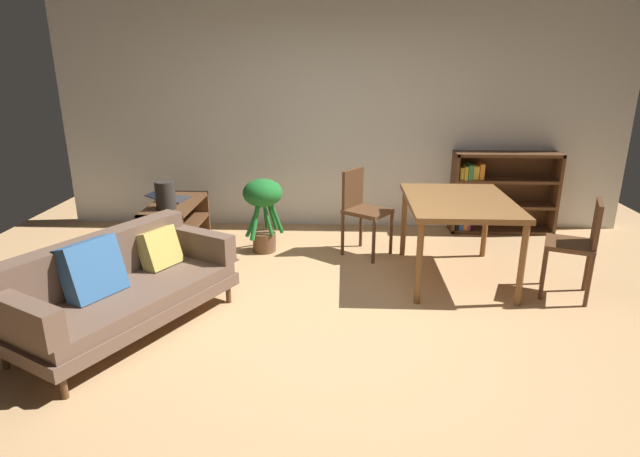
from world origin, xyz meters
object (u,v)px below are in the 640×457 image
at_px(open_laptop, 171,198).
at_px(dining_chair_near, 579,242).
at_px(bookshelf, 497,192).
at_px(dining_chair_far, 362,207).
at_px(desk_speaker, 165,195).
at_px(media_console, 177,225).
at_px(potted_floor_plant, 263,203).
at_px(dining_table, 459,207).
at_px(fabric_couch, 119,284).

height_order(open_laptop, dining_chair_near, dining_chair_near).
relative_size(dining_chair_near, bookshelf, 0.71).
bearing_deg(dining_chair_far, bookshelf, 27.85).
height_order(open_laptop, desk_speaker, desk_speaker).
xyz_separation_m(open_laptop, bookshelf, (3.75, 0.70, -0.06)).
relative_size(media_console, dining_chair_far, 1.15).
bearing_deg(potted_floor_plant, dining_table, -18.04).
bearing_deg(media_console, desk_speaker, -90.38).
distance_m(desk_speaker, dining_table, 2.92).
bearing_deg(media_console, dining_chair_near, -15.39).
xyz_separation_m(fabric_couch, open_laptop, (-0.21, 1.92, 0.17)).
bearing_deg(dining_chair_near, dining_chair_far, 151.33).
bearing_deg(desk_speaker, potted_floor_plant, 11.35).
relative_size(fabric_couch, bookshelf, 1.52).
bearing_deg(open_laptop, dining_table, -14.94).
bearing_deg(potted_floor_plant, fabric_couch, -115.47).
bearing_deg(media_console, dining_table, -13.28).
xyz_separation_m(open_laptop, dining_chair_near, (3.92, -1.17, -0.04)).
xyz_separation_m(media_console, potted_floor_plant, (0.97, -0.06, 0.28)).
bearing_deg(media_console, fabric_couch, -85.68).
bearing_deg(dining_table, dining_chair_far, 144.46).
height_order(fabric_couch, desk_speaker, desk_speaker).
height_order(open_laptop, dining_table, dining_table).
relative_size(potted_floor_plant, dining_table, 0.64).
height_order(desk_speaker, bookshelf, bookshelf).
relative_size(fabric_couch, dining_table, 1.47).
xyz_separation_m(fabric_couch, bookshelf, (3.54, 2.62, 0.11)).
xyz_separation_m(desk_speaker, dining_chair_far, (2.03, 0.19, -0.15)).
height_order(media_console, open_laptop, open_laptop).
bearing_deg(dining_chair_near, bookshelf, 95.21).
relative_size(desk_speaker, dining_table, 0.23).
height_order(dining_chair_near, bookshelf, bookshelf).
bearing_deg(media_console, dining_chair_far, -1.81).
bearing_deg(dining_chair_far, potted_floor_plant, 179.64).
xyz_separation_m(desk_speaker, dining_chair_near, (3.84, -0.80, -0.16)).
distance_m(media_console, dining_table, 3.00).
bearing_deg(dining_chair_near, dining_table, 158.46).
distance_m(media_console, open_laptop, 0.31).
distance_m(desk_speaker, dining_chair_near, 3.93).
height_order(dining_table, dining_chair_far, dining_chair_far).
distance_m(fabric_couch, dining_chair_far, 2.58).
bearing_deg(bookshelf, open_laptop, -169.47).
xyz_separation_m(potted_floor_plant, dining_chair_far, (1.05, -0.01, -0.02)).
bearing_deg(bookshelf, fabric_couch, -143.48).
xyz_separation_m(media_console, dining_chair_near, (3.84, -1.06, 0.24)).
xyz_separation_m(desk_speaker, bookshelf, (3.67, 1.06, -0.19)).
bearing_deg(dining_chair_far, dining_table, -35.54).
relative_size(dining_table, dining_chair_near, 1.44).
height_order(fabric_couch, bookshelf, bookshelf).
bearing_deg(desk_speaker, media_console, 89.62).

